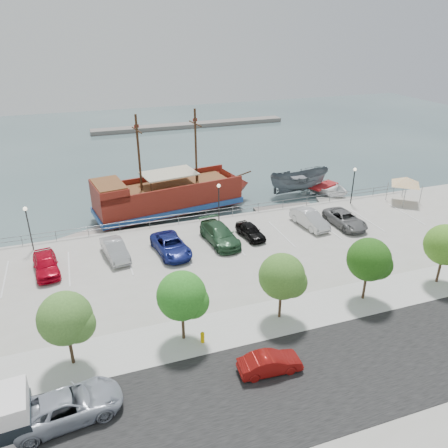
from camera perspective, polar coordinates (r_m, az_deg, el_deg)
name	(u,v)px	position (r m, az deg, el deg)	size (l,w,h in m)	color
ground	(241,260)	(40.52, 2.27, -4.78)	(160.00, 160.00, 0.00)	#374B4E
street	(338,372)	(28.53, 14.63, -18.16)	(100.00, 8.00, 0.04)	black
sidewalk	(292,314)	(32.39, 8.84, -11.53)	(100.00, 4.00, 0.05)	silver
seawall_railing	(215,213)	(46.39, -1.18, 1.40)	(50.00, 0.06, 1.00)	slate
far_shore	(190,125)	(92.73, -4.43, 12.75)	(40.00, 3.00, 0.80)	slate
pirate_ship	(180,195)	(50.32, -5.78, 3.83)	(19.35, 7.98, 12.05)	maroon
patrol_boat	(299,183)	(56.01, 9.74, 5.28)	(2.93, 7.79, 3.02)	#525A61
speedboat	(323,188)	(57.08, 12.85, 4.58)	(5.17, 7.24, 1.50)	white
dock_west	(79,238)	(46.37, -18.44, -1.81)	(6.83, 1.95, 0.39)	gray
dock_mid	(284,209)	(51.27, 7.84, 1.94)	(6.93, 1.98, 0.40)	slate
dock_east	(343,201)	(55.18, 15.31, 2.94)	(6.30, 1.80, 0.36)	gray
canopy_tent	(407,177)	(53.86, 22.77, 5.68)	(4.64, 4.64, 3.48)	slate
street_van	(68,406)	(26.19, -19.71, -21.43)	(2.62, 5.68, 1.58)	#A0A7B5
street_sedan	(270,363)	(27.44, 6.02, -17.62)	(1.35, 3.86, 1.27)	maroon
fire_hydrant	(202,337)	(29.41, -2.83, -14.52)	(0.29, 0.29, 0.82)	#DBAF02
lamp_post_left	(28,221)	(42.66, -24.27, 0.39)	(0.36, 0.36, 4.28)	black
lamp_post_mid	(219,196)	(44.32, -0.69, 3.62)	(0.36, 0.36, 4.28)	black
lamp_post_right	(354,179)	(51.35, 16.58, 5.62)	(0.36, 0.36, 4.28)	black
tree_b	(68,320)	(27.65, -19.70, -11.69)	(3.30, 3.20, 5.00)	#473321
tree_c	(184,297)	(28.07, -5.22, -9.49)	(3.30, 3.20, 5.00)	#473321
tree_d	(284,278)	(30.15, 7.87, -6.96)	(3.30, 3.20, 5.00)	#473321
tree_e	(371,261)	(33.59, 18.65, -4.57)	(3.30, 3.20, 5.00)	#473321
tree_f	(447,246)	(38.02, 27.13, -2.57)	(3.30, 3.20, 5.00)	#473321
parked_car_a	(46,264)	(39.28, -22.26, -4.85)	(1.91, 4.74, 1.62)	#BB051C
parked_car_b	(115,250)	(39.79, -14.05, -3.27)	(1.63, 4.67, 1.54)	#AAAAAD
parked_car_c	(171,245)	(39.61, -6.95, -2.80)	(2.53, 5.48, 1.52)	navy
parked_car_d	(220,234)	(41.14, -0.57, -1.37)	(2.35, 5.78, 1.68)	#274E30
parked_car_e	(250,231)	(42.25, 3.47, -0.91)	(1.59, 3.96, 1.35)	black
parked_car_f	(310,219)	(45.24, 11.13, 0.66)	(1.71, 4.91, 1.62)	silver
parked_car_g	(345,219)	(46.19, 15.54, 0.61)	(2.45, 5.31, 1.48)	slate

